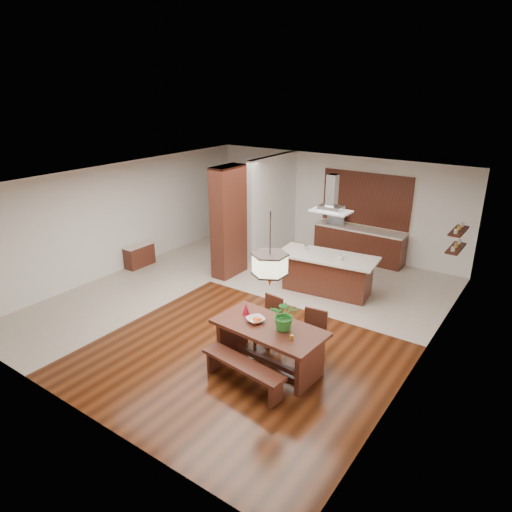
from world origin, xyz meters
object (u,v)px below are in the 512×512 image
Objects in this scene: pendant_lantern at (270,250)px; foliage_plant at (285,315)px; dining_chair_right at (311,338)px; microwave at (336,219)px; kitchen_island at (327,273)px; dining_bench at (243,374)px; dining_table at (269,337)px; hallway_console at (139,255)px; dining_chair_left at (268,322)px; island_cup at (340,258)px; range_hood at (332,193)px; fruit_bowl at (256,320)px.

pendant_lantern is 1.17m from foliage_plant.
microwave is at bearing 105.03° from dining_chair_right.
dining_bench is at bearing -89.22° from kitchen_island.
dining_table is at bearing 180.00° from pendant_lantern.
hallway_console is 5.37m from dining_chair_left.
dining_table is at bearing -86.29° from island_cup.
hallway_console is 5.64m from island_cup.
pendant_lantern reaches higher than dining_bench.
range_hood is (-1.12, 2.89, 1.97)m from dining_chair_right.
dining_chair_right is 0.75× the size of pendant_lantern.
dining_chair_left is at bearing -93.90° from kitchen_island.
hallway_console is 6.00m from dining_table.
kitchen_island is (-0.30, 3.46, -0.37)m from fruit_bowl.
hallway_console is 0.67× the size of pendant_lantern.
foliage_plant is at bearing 6.85° from fruit_bowl.
fruit_bowl is (5.36, -2.01, 0.55)m from hallway_console.
island_cup is at bearing 88.79° from fruit_bowl.
foliage_plant is 6.24m from microwave.
dining_chair_left is 1.12m from foliage_plant.
island_cup is (0.37, -0.12, -1.45)m from range_hood.
dining_table is 4.24× the size of microwave.
kitchen_island reaches higher than dining_table.
dining_chair_right reaches higher than dining_chair_left.
range_hood reaches higher than hallway_console.
dining_table is 16.36× the size of island_cup.
pendant_lantern is 3.92m from kitchen_island.
pendant_lantern is (0.00, 0.00, 1.64)m from dining_table.
island_cup is at bearing 98.63° from foliage_plant.
dining_bench is 4.22m from kitchen_island.
dining_chair_left is 1.93m from pendant_lantern.
range_hood is at bearing 83.42° from kitchen_island.
range_hood is at bearing 94.95° from fruit_bowl.
dining_chair_right is 1.76× the size of foliage_plant.
range_hood is (-0.59, 3.46, 0.22)m from pendant_lantern.
hallway_console is 6.22m from dining_bench.
dining_chair_right is at bearing 46.86° from pendant_lantern.
pendant_lantern is 1.46× the size of range_hood.
kitchen_island is 5.05× the size of microwave.
pendant_lantern is 2.33× the size of foliage_plant.
foliage_plant is 3.31m from island_cup.
foliage_plant is (0.74, -0.58, 0.62)m from dining_chair_left.
dining_table is 0.81m from dining_bench.
dining_chair_right is at bearing 2.24° from dining_chair_left.
fruit_bowl is 6.16m from microwave.
foliage_plant reaches higher than dining_chair_left.
dining_chair_left is 1.73× the size of foliage_plant.
dining_chair_right is at bearing 46.86° from dining_table.
microwave is at bearing 108.27° from dining_chair_left.
dining_bench is (5.60, -2.72, -0.09)m from hallway_console.
island_cup reaches higher than kitchen_island.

